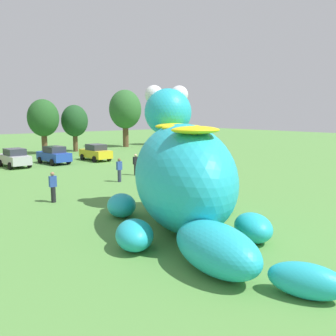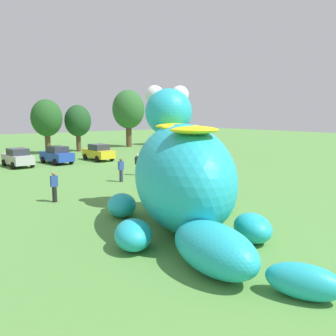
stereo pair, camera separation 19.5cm
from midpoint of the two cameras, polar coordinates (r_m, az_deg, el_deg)
name	(u,v)px [view 2 (the right image)]	position (r m, az deg, el deg)	size (l,w,h in m)	color
ground_plane	(186,228)	(15.83, 3.18, -9.42)	(160.00, 160.00, 0.00)	#568E42
giant_inflatable_creature	(183,175)	(15.33, 2.75, -1.11)	(8.38, 12.46, 6.32)	#23B2C6
car_silver	(18,158)	(36.09, -22.50, 1.54)	(2.11, 4.18, 1.72)	#B7BABF
car_blue	(57,155)	(37.18, -17.00, 2.00)	(2.27, 4.26, 1.72)	#2347B7
car_yellow	(98,152)	(38.59, -10.79, 2.46)	(2.08, 4.17, 1.72)	yellow
tree_centre	(47,118)	(46.34, -18.50, 7.45)	(3.71, 3.71, 6.59)	brown
tree_centre_right	(78,121)	(48.31, -13.94, 7.20)	(3.37, 3.37, 5.99)	brown
tree_mid_right	(128,110)	(53.70, -6.16, 9.14)	(4.68, 4.68, 8.31)	brown
tree_right	(162,119)	(56.85, -0.79, 7.79)	(3.51, 3.51, 6.24)	brown
spectator_near_inflatable	(138,165)	(28.90, -4.64, 0.54)	(0.38, 0.26, 1.71)	black
spectator_by_cars	(54,187)	(21.00, -17.26, -2.88)	(0.38, 0.26, 1.71)	black
spectator_wandering	(121,170)	(26.21, -7.21, -0.33)	(0.38, 0.26, 1.71)	#2D334C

